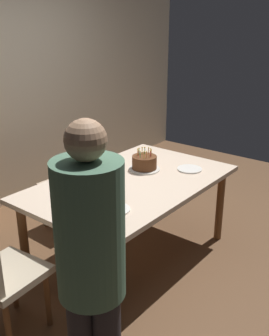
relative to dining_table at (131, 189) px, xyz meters
The scene contains 10 objects.
ground 0.66m from the dining_table, ahead, with size 6.40×6.40×0.00m, color brown.
dining_table is the anchor object (origin of this frame).
birthday_cake 0.32m from the dining_table, 14.19° to the left, with size 0.28×0.28×0.19m.
plate_near_celebrant 0.55m from the dining_table, 153.13° to the right, with size 0.22×0.22×0.01m, color white.
plate_far_side 0.27m from the dining_table, 109.74° to the left, with size 0.22×0.22×0.01m, color white.
plate_near_guest 0.59m from the dining_table, 24.91° to the right, with size 0.22×0.22×0.01m, color white.
fork_near_celebrant 0.70m from the dining_table, 159.13° to the right, with size 0.18×0.02×0.01m, color silver.
fork_far_side 0.37m from the dining_table, 133.43° to the left, with size 0.18×0.02×0.01m, color silver.
chair_spindle_back 0.90m from the dining_table, 83.01° to the left, with size 0.45×0.45×0.95m.
person_celebrant 1.53m from the dining_table, 148.07° to the right, with size 0.32×0.32×1.63m.
Camera 1 is at (-2.38, -1.92, 2.01)m, focal length 42.71 mm.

